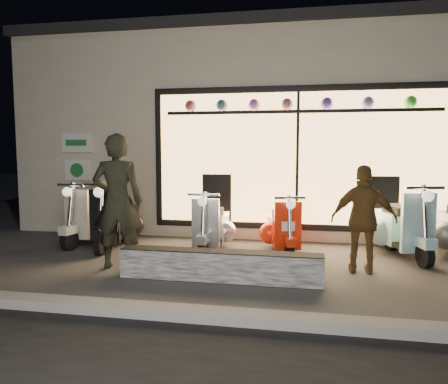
# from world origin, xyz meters

# --- Properties ---
(ground) EXTENTS (40.00, 40.00, 0.00)m
(ground) POSITION_xyz_m (0.00, 0.00, 0.00)
(ground) COLOR #383533
(ground) RESTS_ON ground
(kerb) EXTENTS (40.00, 0.25, 0.12)m
(kerb) POSITION_xyz_m (0.00, -2.00, 0.06)
(kerb) COLOR slate
(kerb) RESTS_ON ground
(shop_building) EXTENTS (10.20, 6.23, 4.20)m
(shop_building) POSITION_xyz_m (0.00, 4.98, 2.10)
(shop_building) COLOR beige
(shop_building) RESTS_ON ground
(graffiti_barrier) EXTENTS (2.68, 0.28, 0.40)m
(graffiti_barrier) POSITION_xyz_m (-0.12, -0.65, 0.20)
(graffiti_barrier) COLOR black
(graffiti_barrier) RESTS_ON ground
(scooter_silver) EXTENTS (0.45, 1.38, 1.00)m
(scooter_silver) POSITION_xyz_m (-0.61, 1.08, 0.40)
(scooter_silver) COLOR black
(scooter_silver) RESTS_ON ground
(scooter_red) EXTENTS (0.63, 1.35, 0.96)m
(scooter_red) POSITION_xyz_m (0.58, 1.18, 0.39)
(scooter_red) COLOR black
(scooter_red) RESTS_ON ground
(scooter_black) EXTENTS (0.58, 1.57, 1.12)m
(scooter_black) POSITION_xyz_m (-2.38, 1.12, 0.45)
(scooter_black) COLOR black
(scooter_black) RESTS_ON ground
(scooter_cream) EXTENTS (0.67, 1.54, 1.09)m
(scooter_cream) POSITION_xyz_m (-2.85, 1.30, 0.44)
(scooter_cream) COLOR black
(scooter_cream) RESTS_ON ground
(scooter_blue) EXTENTS (0.77, 1.60, 1.14)m
(scooter_blue) POSITION_xyz_m (2.49, 1.32, 0.46)
(scooter_blue) COLOR black
(scooter_blue) RESTS_ON ground
(man) EXTENTS (0.79, 0.61, 1.96)m
(man) POSITION_xyz_m (-1.70, -0.33, 0.98)
(man) COLOR black
(man) RESTS_ON ground
(woman) EXTENTS (0.91, 0.42, 1.52)m
(woman) POSITION_xyz_m (1.77, 0.08, 0.76)
(woman) COLOR brown
(woman) RESTS_ON ground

